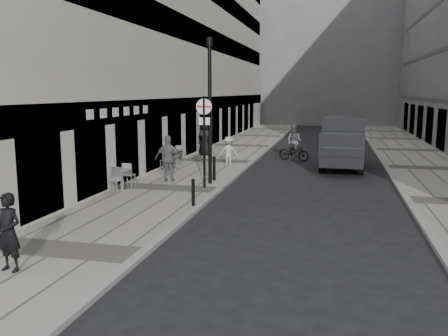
% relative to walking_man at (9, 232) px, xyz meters
% --- Properties ---
extents(ground, '(120.00, 120.00, 0.00)m').
position_rel_walking_man_xyz_m(ground, '(2.24, -1.20, -0.96)').
color(ground, black).
rests_on(ground, ground).
extents(sidewalk, '(4.00, 60.00, 0.12)m').
position_rel_walking_man_xyz_m(sidewalk, '(0.24, 16.80, -0.90)').
color(sidewalk, gray).
rests_on(sidewalk, ground).
extents(far_sidewalk, '(4.00, 60.00, 0.12)m').
position_rel_walking_man_xyz_m(far_sidewalk, '(11.24, 16.80, -0.90)').
color(far_sidewalk, gray).
rests_on(far_sidewalk, ground).
extents(building_left, '(4.00, 45.00, 18.00)m').
position_rel_walking_man_xyz_m(building_left, '(-3.76, 23.30, 8.04)').
color(building_left, beige).
rests_on(building_left, ground).
extents(building_far, '(24.00, 16.00, 22.00)m').
position_rel_walking_man_xyz_m(building_far, '(3.74, 54.80, 10.04)').
color(building_far, gray).
rests_on(building_far, ground).
extents(walking_man, '(0.67, 0.50, 1.69)m').
position_rel_walking_man_xyz_m(walking_man, '(0.00, 0.00, 0.00)').
color(walking_man, black).
rests_on(walking_man, sidewalk).
extents(sign_post, '(0.62, 0.11, 3.61)m').
position_rel_walking_man_xyz_m(sign_post, '(1.64, 9.50, 1.47)').
color(sign_post, black).
rests_on(sign_post, sidewalk).
extents(lamppost, '(0.27, 0.27, 5.90)m').
position_rel_walking_man_xyz_m(lamppost, '(1.64, 10.37, 2.44)').
color(lamppost, black).
rests_on(lamppost, sidewalk).
extents(bollard_near, '(0.11, 0.11, 0.86)m').
position_rel_walking_man_xyz_m(bollard_near, '(2.09, 6.47, -0.42)').
color(bollard_near, black).
rests_on(bollard_near, sidewalk).
extents(bollard_far, '(0.13, 0.13, 0.98)m').
position_rel_walking_man_xyz_m(bollard_far, '(1.64, 11.05, -0.36)').
color(bollard_far, black).
rests_on(bollard_far, sidewalk).
extents(panel_van, '(2.22, 5.57, 2.59)m').
position_rel_walking_man_xyz_m(panel_van, '(7.05, 16.49, 0.49)').
color(panel_van, black).
rests_on(panel_van, ground).
extents(cyclist, '(1.99, 1.39, 2.04)m').
position_rel_walking_man_xyz_m(cyclist, '(4.40, 18.56, -0.17)').
color(cyclist, black).
rests_on(cyclist, ground).
extents(pedestrian_a, '(1.19, 0.60, 1.96)m').
position_rel_walking_man_xyz_m(pedestrian_a, '(-0.17, 10.37, 0.14)').
color(pedestrian_a, slate).
rests_on(pedestrian_a, sidewalk).
extents(pedestrian_b, '(1.06, 0.71, 1.53)m').
position_rel_walking_man_xyz_m(pedestrian_b, '(1.42, 14.88, -0.08)').
color(pedestrian_b, '#AFACA2').
rests_on(pedestrian_b, sidewalk).
extents(pedestrian_c, '(1.08, 0.83, 1.98)m').
position_rel_walking_man_xyz_m(pedestrian_c, '(-0.95, 18.91, 0.14)').
color(pedestrian_c, black).
rests_on(pedestrian_c, sidewalk).
extents(cafe_table_near, '(0.76, 1.72, 0.98)m').
position_rel_walking_man_xyz_m(cafe_table_near, '(-1.36, 13.80, -0.35)').
color(cafe_table_near, '#B9B9BB').
rests_on(cafe_table_near, sidewalk).
extents(cafe_table_mid, '(0.74, 1.67, 0.95)m').
position_rel_walking_man_xyz_m(cafe_table_mid, '(-1.36, 14.89, -0.36)').
color(cafe_table_mid, silver).
rests_on(cafe_table_mid, sidewalk).
extents(cafe_table_far, '(0.75, 1.69, 0.96)m').
position_rel_walking_man_xyz_m(cafe_table_far, '(-1.36, 8.35, -0.36)').
color(cafe_table_far, silver).
rests_on(cafe_table_far, sidewalk).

